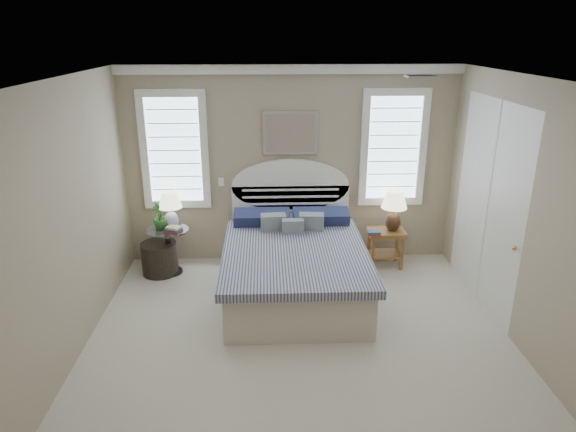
# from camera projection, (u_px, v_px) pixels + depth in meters

# --- Properties ---
(floor) EXTENTS (4.50, 5.00, 0.01)m
(floor) POSITION_uv_depth(u_px,v_px,m) (302.00, 360.00, 5.12)
(floor) COLOR #BBB5A0
(floor) RESTS_ON ground
(ceiling) EXTENTS (4.50, 5.00, 0.01)m
(ceiling) POSITION_uv_depth(u_px,v_px,m) (305.00, 82.00, 4.21)
(ceiling) COLOR white
(ceiling) RESTS_ON wall_back
(wall_back) EXTENTS (4.50, 0.02, 2.70)m
(wall_back) POSITION_uv_depth(u_px,v_px,m) (290.00, 167.00, 7.02)
(wall_back) COLOR tan
(wall_back) RESTS_ON floor
(wall_left) EXTENTS (0.02, 5.00, 2.70)m
(wall_left) POSITION_uv_depth(u_px,v_px,m) (52.00, 239.00, 4.57)
(wall_left) COLOR tan
(wall_left) RESTS_ON floor
(wall_right) EXTENTS (0.02, 5.00, 2.70)m
(wall_right) POSITION_uv_depth(u_px,v_px,m) (545.00, 231.00, 4.76)
(wall_right) COLOR tan
(wall_right) RESTS_ON floor
(crown_molding) EXTENTS (4.50, 0.08, 0.12)m
(crown_molding) POSITION_uv_depth(u_px,v_px,m) (291.00, 69.00, 6.54)
(crown_molding) COLOR white
(crown_molding) RESTS_ON wall_back
(hvac_vent) EXTENTS (0.30, 0.20, 0.02)m
(hvac_vent) POSITION_uv_depth(u_px,v_px,m) (421.00, 76.00, 5.02)
(hvac_vent) COLOR #B2B2B2
(hvac_vent) RESTS_ON ceiling
(switch_plate) EXTENTS (0.08, 0.01, 0.12)m
(switch_plate) POSITION_uv_depth(u_px,v_px,m) (221.00, 182.00, 7.03)
(switch_plate) COLOR white
(switch_plate) RESTS_ON wall_back
(window_left) EXTENTS (0.90, 0.06, 1.60)m
(window_left) POSITION_uv_depth(u_px,v_px,m) (175.00, 150.00, 6.85)
(window_left) COLOR #ADC8DC
(window_left) RESTS_ON wall_back
(window_right) EXTENTS (0.90, 0.06, 1.60)m
(window_right) POSITION_uv_depth(u_px,v_px,m) (393.00, 148.00, 6.97)
(window_right) COLOR #ADC8DC
(window_right) RESTS_ON wall_back
(painting) EXTENTS (0.74, 0.04, 0.58)m
(painting) POSITION_uv_depth(u_px,v_px,m) (291.00, 133.00, 6.82)
(painting) COLOR silver
(painting) RESTS_ON wall_back
(closet_door) EXTENTS (0.02, 1.80, 2.40)m
(closet_door) POSITION_uv_depth(u_px,v_px,m) (488.00, 205.00, 5.94)
(closet_door) COLOR silver
(closet_door) RESTS_ON floor
(bed) EXTENTS (1.72, 2.28, 1.47)m
(bed) POSITION_uv_depth(u_px,v_px,m) (294.00, 263.00, 6.36)
(bed) COLOR #BCBAA5
(bed) RESTS_ON floor
(side_table_left) EXTENTS (0.56, 0.56, 0.63)m
(side_table_left) POSITION_uv_depth(u_px,v_px,m) (169.00, 246.00, 6.85)
(side_table_left) COLOR black
(side_table_left) RESTS_ON floor
(nightstand_right) EXTENTS (0.50, 0.40, 0.53)m
(nightstand_right) POSITION_uv_depth(u_px,v_px,m) (385.00, 240.00, 7.07)
(nightstand_right) COLOR olive
(nightstand_right) RESTS_ON floor
(floor_pot) EXTENTS (0.62, 0.62, 0.43)m
(floor_pot) POSITION_uv_depth(u_px,v_px,m) (160.00, 258.00, 6.90)
(floor_pot) COLOR black
(floor_pot) RESTS_ON floor
(lamp_left) EXTENTS (0.39, 0.39, 0.50)m
(lamp_left) POSITION_uv_depth(u_px,v_px,m) (170.00, 206.00, 6.72)
(lamp_left) COLOR white
(lamp_left) RESTS_ON side_table_left
(lamp_right) EXTENTS (0.44, 0.44, 0.56)m
(lamp_right) POSITION_uv_depth(u_px,v_px,m) (394.00, 206.00, 6.90)
(lamp_right) COLOR black
(lamp_right) RESTS_ON nightstand_right
(potted_plant) EXTENTS (0.22, 0.22, 0.37)m
(potted_plant) POSITION_uv_depth(u_px,v_px,m) (160.00, 216.00, 6.71)
(potted_plant) COLOR #347930
(potted_plant) RESTS_ON side_table_left
(books_left) EXTENTS (0.25, 0.22, 0.08)m
(books_left) POSITION_uv_depth(u_px,v_px,m) (174.00, 230.00, 6.65)
(books_left) COLOR maroon
(books_left) RESTS_ON side_table_left
(books_right) EXTENTS (0.19, 0.15, 0.05)m
(books_right) POSITION_uv_depth(u_px,v_px,m) (374.00, 233.00, 6.86)
(books_right) COLOR maroon
(books_right) RESTS_ON nightstand_right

